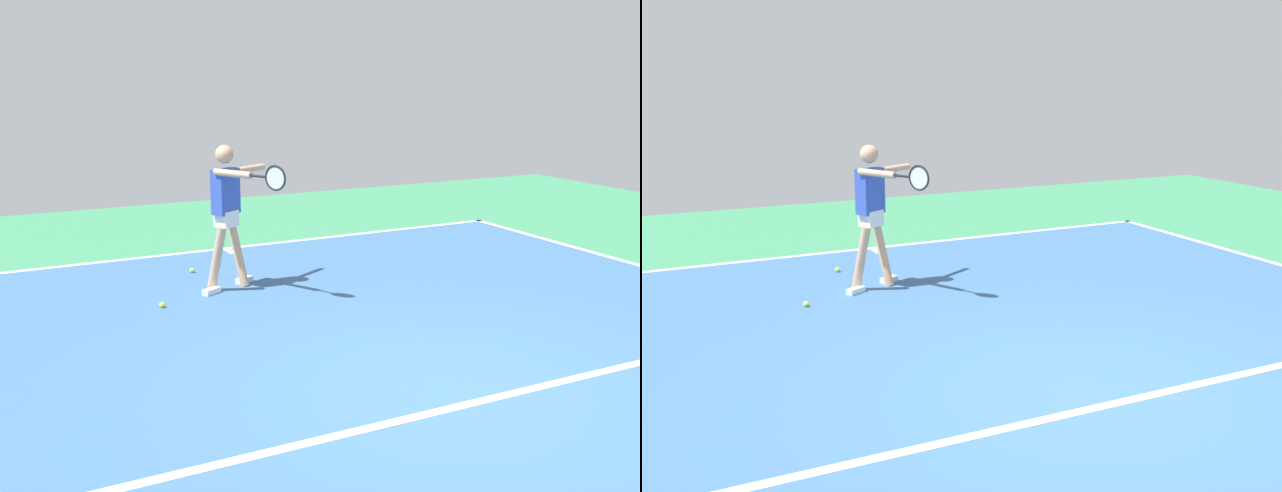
{
  "view_description": "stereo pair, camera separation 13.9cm",
  "coord_description": "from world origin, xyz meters",
  "views": [
    {
      "loc": [
        3.66,
        4.75,
        2.65
      ],
      "look_at": [
        0.34,
        -1.88,
        0.9
      ],
      "focal_mm": 41.97,
      "sensor_mm": 36.0,
      "label": 1
    },
    {
      "loc": [
        3.53,
        4.81,
        2.65
      ],
      "look_at": [
        0.34,
        -1.88,
        0.9
      ],
      "focal_mm": 41.97,
      "sensor_mm": 36.0,
      "label": 2
    }
  ],
  "objects": [
    {
      "name": "ground_plane",
      "position": [
        0.0,
        0.0,
        0.0
      ],
      "size": [
        20.17,
        20.17,
        0.0
      ],
      "primitive_type": "plane",
      "color": "#388456"
    },
    {
      "name": "tennis_ball_by_sideline",
      "position": [
        1.62,
        -3.35,
        0.03
      ],
      "size": [
        0.07,
        0.07,
        0.07
      ],
      "primitive_type": "sphere",
      "color": "#C6E53D",
      "rests_on": "ground_plane"
    },
    {
      "name": "court_line_centre_mark",
      "position": [
        0.0,
        -5.58,
        0.0
      ],
      "size": [
        0.1,
        0.3,
        0.01
      ],
      "primitive_type": "cube",
      "color": "white",
      "rests_on": "ground_plane"
    },
    {
      "name": "court_line_baseline_near",
      "position": [
        0.0,
        -5.78,
        0.0
      ],
      "size": [
        9.74,
        0.1,
        0.01
      ],
      "primitive_type": "cube",
      "color": "white",
      "rests_on": "ground_plane"
    },
    {
      "name": "court_surface",
      "position": [
        0.0,
        0.0,
        0.0
      ],
      "size": [
        9.74,
        11.67,
        0.0
      ],
      "primitive_type": "cube",
      "color": "#38608E",
      "rests_on": "ground_plane"
    },
    {
      "name": "tennis_player",
      "position": [
        0.65,
        -3.73,
        1.03
      ],
      "size": [
        1.05,
        1.39,
        1.79
      ],
      "rotation": [
        0.0,
        0.0,
        0.5
      ],
      "color": "tan",
      "rests_on": "ground_plane"
    },
    {
      "name": "court_line_service",
      "position": [
        0.0,
        0.27,
        0.0
      ],
      "size": [
        7.31,
        0.1,
        0.01
      ],
      "primitive_type": "cube",
      "color": "white",
      "rests_on": "ground_plane"
    },
    {
      "name": "tennis_ball_far_corner",
      "position": [
        0.87,
        -4.66,
        0.03
      ],
      "size": [
        0.07,
        0.07,
        0.07
      ],
      "primitive_type": "sphere",
      "color": "#C6E53D",
      "rests_on": "ground_plane"
    }
  ]
}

